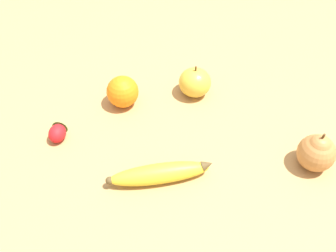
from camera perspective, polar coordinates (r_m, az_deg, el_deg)
ground_plane at (r=0.90m, az=3.13°, el=-3.82°), size 3.00×3.00×0.00m
banana at (r=0.83m, az=-1.10°, el=-6.89°), size 0.20×0.16×0.04m
orange at (r=0.99m, az=-6.56°, el=5.00°), size 0.08×0.08×0.08m
pear at (r=0.90m, az=20.78°, el=-3.51°), size 0.08×0.08×0.10m
strawberry at (r=0.95m, az=-15.69°, el=-0.85°), size 0.07×0.06×0.04m
apple at (r=1.01m, az=3.93°, el=6.35°), size 0.08×0.08×0.09m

